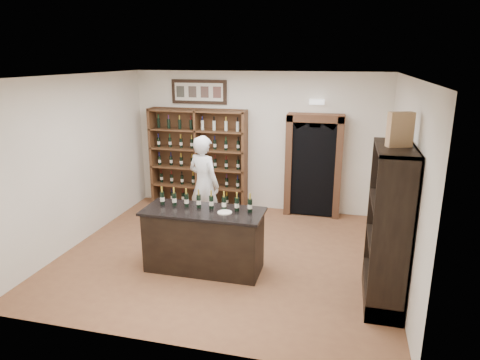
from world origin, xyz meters
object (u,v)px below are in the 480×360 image
Objects in this scene: tasting_counter at (204,240)px; counter_bottle_0 at (162,198)px; wine_shelf at (199,158)px; wine_crate at (400,130)px; side_cabinet at (388,252)px; shopkeeper at (204,184)px.

counter_bottle_0 reaches higher than tasting_counter.
wine_crate is at bearing -40.54° from wine_shelf.
wine_shelf is at bearing 110.56° from tasting_counter.
tasting_counter is 4.35× the size of wine_crate.
side_cabinet is 1.66m from wine_crate.
side_cabinet is (3.82, -3.23, -0.35)m from wine_shelf.
tasting_counter is 6.27× the size of counter_bottle_0.
wine_crate reaches higher than tasting_counter.
shopkeeper is (-3.23, 1.81, 0.19)m from side_cabinet.
side_cabinet reaches higher than shopkeeper.
wine_shelf is at bearing -44.28° from shopkeeper.
counter_bottle_0 is at bearing 103.99° from shopkeeper.
wine_crate is (3.21, -1.84, 1.47)m from shopkeeper.
wine_shelf is 1.17× the size of tasting_counter.
counter_bottle_0 is at bearing 152.70° from wine_crate.
side_cabinet is 1.17× the size of shopkeeper.
shopkeeper is (0.22, 1.42, -0.16)m from counter_bottle_0.
wine_crate is at bearing -115.19° from side_cabinet.
side_cabinet reaches higher than tasting_counter.
shopkeeper is at bearing 108.29° from tasting_counter.
wine_shelf is 5.02m from side_cabinet.
wine_crate is (3.43, -0.43, 1.31)m from counter_bottle_0.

